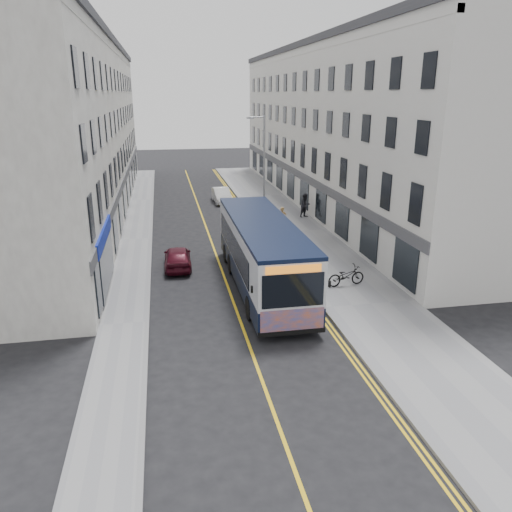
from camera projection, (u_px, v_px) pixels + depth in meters
name	position (u px, v px, depth m)	size (l,w,h in m)	color
ground	(235.00, 306.00, 23.38)	(140.00, 140.00, 0.00)	black
pavement_east	(297.00, 232.00, 35.67)	(4.50, 64.00, 0.12)	gray
pavement_west	(136.00, 240.00, 33.69)	(2.00, 64.00, 0.12)	gray
kerb_east	(266.00, 233.00, 35.27)	(0.18, 64.00, 0.13)	slate
kerb_west	(151.00, 239.00, 33.86)	(0.18, 64.00, 0.13)	slate
road_centre_line	(210.00, 237.00, 34.59)	(0.12, 64.00, 0.01)	gold
road_dbl_yellow_inner	(260.00, 234.00, 35.21)	(0.10, 64.00, 0.01)	gold
road_dbl_yellow_outer	(263.00, 234.00, 35.25)	(0.10, 64.00, 0.01)	gold
terrace_east	(330.00, 130.00, 43.00)	(6.00, 46.00, 13.00)	silver
terrace_west	(82.00, 133.00, 39.39)	(6.00, 46.00, 13.00)	silver
streetlamp	(263.00, 168.00, 35.83)	(1.32, 0.18, 8.00)	#93959B
city_bus	(262.00, 252.00, 24.94)	(2.82, 12.08, 3.51)	black
bicycle	(346.00, 276.00, 25.35)	(0.69, 1.99, 1.05)	black
pedestrian_near	(282.00, 218.00, 35.69)	(0.60, 0.40, 1.66)	#987445
pedestrian_far	(305.00, 205.00, 39.31)	(0.91, 0.71, 1.87)	black
car_white	(222.00, 195.00, 45.30)	(1.39, 3.99, 1.32)	silver
car_maroon	(178.00, 257.00, 28.25)	(1.50, 3.72, 1.27)	#450B18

